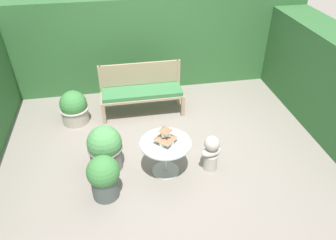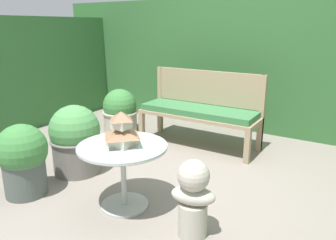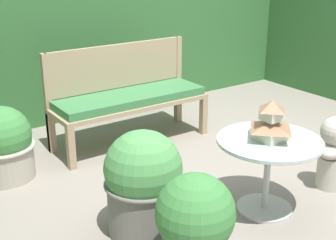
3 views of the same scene
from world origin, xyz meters
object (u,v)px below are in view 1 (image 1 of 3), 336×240
at_px(patio_table, 166,149).
at_px(garden_bust, 211,152).
at_px(pagoda_birdhouse, 165,136).
at_px(potted_plant_table_near, 74,108).
at_px(potted_plant_table_far, 105,148).
at_px(potted_plant_patio_mid, 104,177).
at_px(garden_bench, 142,94).

relative_size(patio_table, garden_bust, 1.25).
relative_size(pagoda_birdhouse, potted_plant_table_near, 0.46).
xyz_separation_m(pagoda_birdhouse, potted_plant_table_far, (-0.83, 0.26, -0.31)).
height_order(patio_table, potted_plant_table_near, potted_plant_table_near).
bearing_deg(pagoda_birdhouse, potted_plant_table_near, 131.04).
height_order(patio_table, potted_plant_patio_mid, potted_plant_patio_mid).
distance_m(garden_bench, patio_table, 1.60).
relative_size(patio_table, pagoda_birdhouse, 2.60).
xyz_separation_m(garden_bench, garden_bust, (0.80, -1.64, -0.11)).
bearing_deg(garden_bench, potted_plant_table_far, -117.45).
xyz_separation_m(pagoda_birdhouse, potted_plant_table_near, (-1.34, 1.54, -0.37)).
height_order(garden_bench, garden_bust, garden_bust).
bearing_deg(potted_plant_table_near, patio_table, -48.96).
height_order(garden_bust, potted_plant_table_far, potted_plant_table_far).
distance_m(patio_table, garden_bust, 0.67).
xyz_separation_m(garden_bench, potted_plant_table_far, (-0.69, -1.33, -0.07)).
distance_m(potted_plant_table_near, potted_plant_patio_mid, 1.91).
relative_size(potted_plant_table_near, potted_plant_patio_mid, 0.93).
distance_m(garden_bust, potted_plant_table_near, 2.55).
bearing_deg(potted_plant_patio_mid, garden_bench, 69.18).
height_order(patio_table, potted_plant_table_far, potted_plant_table_far).
distance_m(garden_bench, potted_plant_table_near, 1.21).
bearing_deg(pagoda_birdhouse, patio_table, 0.00).
bearing_deg(pagoda_birdhouse, potted_plant_patio_mid, -160.72).
bearing_deg(garden_bust, patio_table, 162.58).
xyz_separation_m(pagoda_birdhouse, potted_plant_patio_mid, (-0.86, -0.30, -0.32)).
height_order(potted_plant_table_near, potted_plant_patio_mid, potted_plant_patio_mid).
relative_size(garden_bench, potted_plant_patio_mid, 2.29).
height_order(garden_bench, pagoda_birdhouse, pagoda_birdhouse).
height_order(garden_bench, patio_table, patio_table).
bearing_deg(potted_plant_patio_mid, garden_bust, 9.60).
bearing_deg(garden_bench, potted_plant_patio_mid, -110.82).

